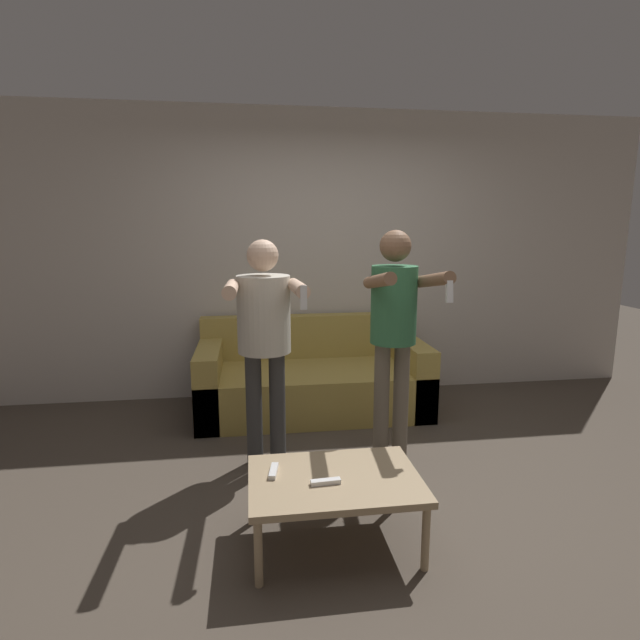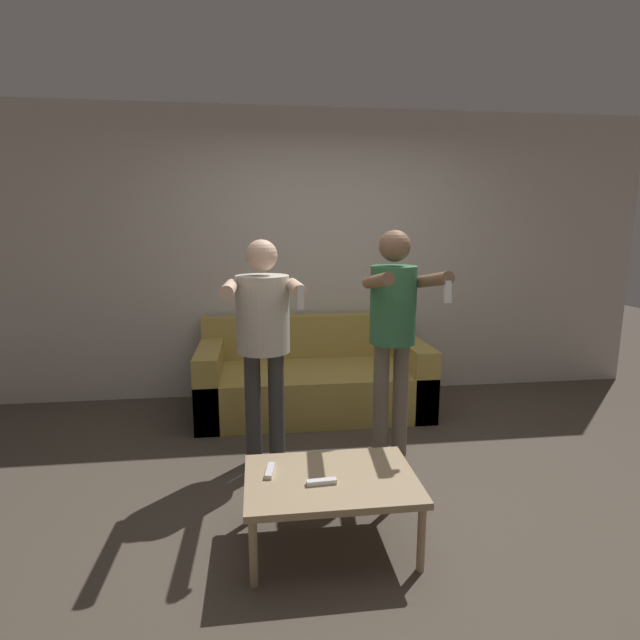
# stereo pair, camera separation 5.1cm
# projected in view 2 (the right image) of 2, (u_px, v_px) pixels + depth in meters

# --- Properties ---
(ground_plane) EXTENTS (14.00, 14.00, 0.00)m
(ground_plane) POSITION_uv_depth(u_px,v_px,m) (367.00, 490.00, 3.13)
(ground_plane) COLOR #4C4238
(wall_back) EXTENTS (6.40, 0.06, 2.70)m
(wall_back) POSITION_uv_depth(u_px,v_px,m) (325.00, 256.00, 4.80)
(wall_back) COLOR beige
(wall_back) RESTS_ON ground_plane
(couch) EXTENTS (1.99, 0.96, 0.80)m
(couch) POSITION_uv_depth(u_px,v_px,m) (313.00, 380.00, 4.49)
(couch) COLOR #AD9347
(couch) RESTS_ON ground_plane
(person_standing_left) EXTENTS (0.47, 0.83, 1.55)m
(person_standing_left) POSITION_uv_depth(u_px,v_px,m) (263.00, 326.00, 3.30)
(person_standing_left) COLOR #383838
(person_standing_left) RESTS_ON ground_plane
(person_standing_right) EXTENTS (0.44, 0.70, 1.61)m
(person_standing_right) POSITION_uv_depth(u_px,v_px,m) (394.00, 319.00, 3.41)
(person_standing_right) COLOR #6B6051
(person_standing_right) RESTS_ON ground_plane
(coffee_table) EXTENTS (0.87, 0.61, 0.37)m
(coffee_table) POSITION_uv_depth(u_px,v_px,m) (331.00, 484.00, 2.55)
(coffee_table) COLOR tan
(coffee_table) RESTS_ON ground_plane
(remote_near) EXTENTS (0.15, 0.05, 0.02)m
(remote_near) POSITION_uv_depth(u_px,v_px,m) (322.00, 482.00, 2.47)
(remote_near) COLOR white
(remote_near) RESTS_ON coffee_table
(remote_far) EXTENTS (0.06, 0.15, 0.02)m
(remote_far) POSITION_uv_depth(u_px,v_px,m) (270.00, 471.00, 2.59)
(remote_far) COLOR white
(remote_far) RESTS_ON coffee_table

